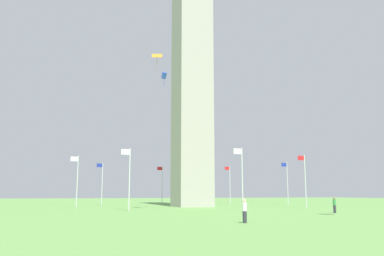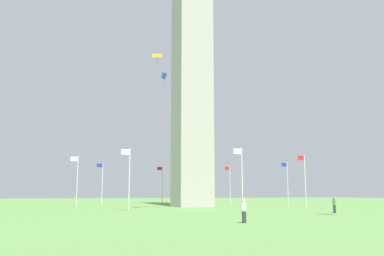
# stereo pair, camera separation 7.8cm
# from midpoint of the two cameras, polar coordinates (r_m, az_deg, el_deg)

# --- Properties ---
(ground_plane) EXTENTS (260.00, 260.00, 0.00)m
(ground_plane) POSITION_cam_midpoint_polar(r_m,az_deg,el_deg) (63.74, 0.04, -11.04)
(ground_plane) COLOR #609347
(obelisk_monument) EXTENTS (5.42, 5.42, 49.24)m
(obelisk_monument) POSITION_cam_midpoint_polar(r_m,az_deg,el_deg) (67.61, 0.03, 10.30)
(obelisk_monument) COLOR #A8A399
(obelisk_monument) RESTS_ON ground
(flagpole_n) EXTENTS (1.12, 0.14, 7.36)m
(flagpole_n) POSITION_cam_midpoint_polar(r_m,az_deg,el_deg) (60.14, -15.88, -6.93)
(flagpole_n) COLOR silver
(flagpole_n) RESTS_ON ground
(flagpole_ne) EXTENTS (1.12, 0.14, 7.36)m
(flagpole_ne) POSITION_cam_midpoint_polar(r_m,az_deg,el_deg) (48.63, -8.85, -6.71)
(flagpole_ne) COLOR silver
(flagpole_ne) RESTS_ON ground
(flagpole_e) EXTENTS (1.12, 0.14, 7.36)m
(flagpole_e) POSITION_cam_midpoint_polar(r_m,az_deg,el_deg) (47.77, 7.05, -6.70)
(flagpole_e) COLOR silver
(flagpole_e) RESTS_ON ground
(flagpole_se) EXTENTS (1.12, 0.14, 7.36)m
(flagpole_se) POSITION_cam_midpoint_polar(r_m,az_deg,el_deg) (58.45, 15.64, -6.89)
(flagpole_se) COLOR silver
(flagpole_se) RESTS_ON ground
(flagpole_s) EXTENTS (1.12, 0.14, 7.36)m
(flagpole_s) POSITION_cam_midpoint_polar(r_m,az_deg,el_deg) (71.45, 13.30, -7.35)
(flagpole_s) COLOR silver
(flagpole_s) RESTS_ON ground
(flagpole_sw) EXTENTS (1.12, 0.14, 7.36)m
(flagpole_sw) POSITION_cam_midpoint_polar(r_m,az_deg,el_deg) (79.73, 5.36, -7.73)
(flagpole_sw) COLOR silver
(flagpole_sw) RESTS_ON ground
(flagpole_w) EXTENTS (1.12, 0.14, 7.36)m
(flagpole_w) POSITION_cam_midpoint_polar(r_m,az_deg,el_deg) (80.25, -4.23, -7.75)
(flagpole_w) COLOR silver
(flagpole_w) RESTS_ON ground
(flagpole_nw) EXTENTS (1.12, 0.14, 7.36)m
(flagpole_nw) POSITION_cam_midpoint_polar(r_m,az_deg,el_deg) (72.83, -12.55, -7.41)
(flagpole_nw) COLOR silver
(flagpole_nw) RESTS_ON ground
(person_green_shirt) EXTENTS (0.32, 0.32, 1.63)m
(person_green_shirt) POSITION_cam_midpoint_polar(r_m,az_deg,el_deg) (45.68, 19.47, -10.22)
(person_green_shirt) COLOR #2D2D38
(person_green_shirt) RESTS_ON ground
(person_white_shirt) EXTENTS (0.32, 0.32, 1.63)m
(person_white_shirt) POSITION_cam_midpoint_polar(r_m,az_deg,el_deg) (28.73, 7.42, -11.53)
(person_white_shirt) COLOR #2D2D38
(person_white_shirt) RESTS_ON ground
(kite_blue_box) EXTENTS (0.65, 0.95, 1.84)m
(kite_blue_box) POSITION_cam_midpoint_polar(r_m,az_deg,el_deg) (56.03, -3.93, 7.40)
(kite_blue_box) COLOR blue
(kite_orange_diamond) EXTENTS (1.53, 1.36, 2.19)m
(kite_orange_diamond) POSITION_cam_midpoint_polar(r_m,az_deg,el_deg) (51.42, -4.92, 10.06)
(kite_orange_diamond) COLOR orange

